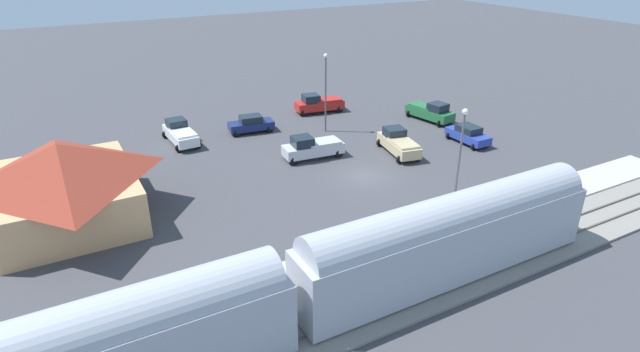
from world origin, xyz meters
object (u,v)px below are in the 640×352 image
object	(u,v)px
pickup_tan	(398,143)
station_building	(64,181)
pickup_red	(319,103)
pickup_white	(180,133)
pedestrian_on_platform	(421,218)
pedestrian_waiting_far	(356,237)
pickup_silver	(312,147)
light_pole_near_platform	(461,145)
pickup_green	(431,111)
light_pole_lot_center	(326,84)
sedan_navy	(251,124)
sedan_blue	(468,134)
passenger_train	(291,287)

from	to	relation	value
pickup_tan	station_building	bearing A→B (deg)	87.25
pickup_red	pickup_white	distance (m)	16.38
pickup_white	pickup_red	bearing A→B (deg)	-82.98
pedestrian_on_platform	pedestrian_waiting_far	xyz separation A→B (m)	(0.14, 5.02, 0.00)
pickup_silver	light_pole_near_platform	xyz separation A→B (m)	(-12.69, -5.29, 3.61)
pedestrian_waiting_far	pickup_green	size ratio (longest dim) A/B	0.30
pickup_red	light_pole_lot_center	xyz separation A→B (m)	(-5.85, 2.41, 3.94)
pedestrian_waiting_far	sedan_navy	bearing A→B (deg)	-6.47
pickup_white	sedan_blue	distance (m)	27.63
station_building	pedestrian_waiting_far	world-z (taller)	station_building
light_pole_near_platform	pickup_red	bearing A→B (deg)	-3.90
sedan_blue	pickup_white	bearing A→B (deg)	61.09
sedan_navy	light_pole_lot_center	size ratio (longest dim) A/B	0.59
pedestrian_on_platform	sedan_blue	world-z (taller)	pedestrian_on_platform
pedestrian_waiting_far	pickup_white	xyz separation A→B (m)	(24.36, 4.39, -0.25)
pedestrian_waiting_far	sedan_blue	world-z (taller)	pedestrian_waiting_far
sedan_navy	pickup_silver	world-z (taller)	pickup_silver
passenger_train	pickup_tan	distance (m)	25.33
station_building	pedestrian_waiting_far	xyz separation A→B (m)	(-13.48, -15.07, -1.65)
pickup_silver	pedestrian_on_platform	bearing A→B (deg)	-179.66
pickup_red	pickup_silver	distance (m)	13.34
pickup_green	pickup_silver	bearing A→B (deg)	100.55
station_building	pickup_red	size ratio (longest dim) A/B	2.04
pickup_tan	sedan_navy	bearing A→B (deg)	39.37
pickup_silver	light_pole_lot_center	distance (m)	8.17
pedestrian_waiting_far	pickup_silver	bearing A→B (deg)	-18.24
station_building	pickup_red	bearing A→B (deg)	-64.44
pickup_silver	pedestrian_waiting_far	bearing A→B (deg)	161.76
pickup_red	sedan_navy	world-z (taller)	pickup_red
pickup_red	sedan_blue	xyz separation A→B (m)	(-15.36, -7.94, -0.15)
passenger_train	station_building	distance (m)	19.89
sedan_navy	pickup_red	bearing A→B (deg)	-75.13
pedestrian_on_platform	pickup_white	bearing A→B (deg)	21.02
sedan_navy	light_pole_near_platform	distance (m)	23.23
pickup_white	sedan_blue	size ratio (longest dim) A/B	1.22
pickup_tan	light_pole_near_platform	xyz separation A→B (m)	(-9.88, 2.15, 3.61)
pedestrian_waiting_far	sedan_navy	size ratio (longest dim) A/B	0.36
passenger_train	pickup_white	size ratio (longest dim) A/B	7.11
pickup_green	pickup_silver	xyz separation A→B (m)	(-3.00, 16.10, 0.00)
station_building	pedestrian_waiting_far	bearing A→B (deg)	-131.80
pickup_green	sedan_blue	bearing A→B (deg)	169.97
station_building	pickup_green	size ratio (longest dim) A/B	2.04
passenger_train	light_pole_lot_center	size ratio (longest dim) A/B	4.93
pickup_red	pickup_silver	bearing A→B (deg)	148.68
pedestrian_waiting_far	light_pole_near_platform	size ratio (longest dim) A/B	0.23
pickup_white	pickup_silver	xyz separation A→B (m)	(-9.39, -9.32, 0.00)
light_pole_near_platform	pickup_tan	bearing A→B (deg)	-12.28
pickup_tan	pickup_red	world-z (taller)	same
pickup_green	light_pole_lot_center	distance (m)	12.50
passenger_train	light_pole_near_platform	bearing A→B (deg)	-67.99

